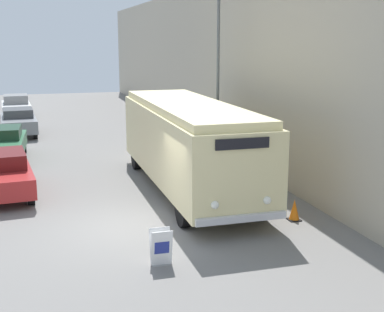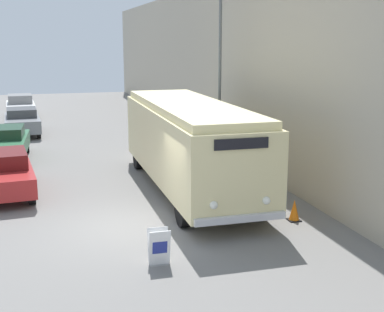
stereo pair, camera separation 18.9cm
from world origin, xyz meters
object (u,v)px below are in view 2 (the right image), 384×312
object	(u,v)px
parked_car_far	(22,121)
parked_car_distant	(20,106)
sign_board	(159,248)
parked_car_near	(3,173)
traffic_cone	(294,210)
vintage_bus	(189,141)
streetlamp	(220,53)
parked_car_mid	(6,143)

from	to	relation	value
parked_car_far	parked_car_distant	bearing A→B (deg)	89.32
sign_board	parked_car_near	world-z (taller)	parked_car_near
parked_car_far	traffic_cone	xyz separation A→B (m)	(8.05, -17.38, -0.44)
vintage_bus	parked_car_distant	xyz separation A→B (m)	(-6.26, 20.48, -0.97)
parked_car_distant	traffic_cone	size ratio (longest dim) A/B	6.96
parked_car_far	traffic_cone	bearing A→B (deg)	-68.25
sign_board	parked_car_near	bearing A→B (deg)	118.37
sign_board	parked_car_near	xyz separation A→B (m)	(-3.88, 7.19, 0.33)
traffic_cone	streetlamp	bearing A→B (deg)	89.49
vintage_bus	sign_board	distance (m)	6.61
parked_car_near	parked_car_far	bearing A→B (deg)	83.40
streetlamp	parked_car_mid	distance (m)	10.15
streetlamp	parked_car_mid	xyz separation A→B (m)	(-8.60, 3.72, -3.91)
vintage_bus	parked_car_far	size ratio (longest dim) A/B	2.28
vintage_bus	parked_car_near	distance (m)	6.46
parked_car_far	parked_car_distant	size ratio (longest dim) A/B	1.01
vintage_bus	traffic_cone	world-z (taller)	vintage_bus
parked_car_mid	parked_car_near	bearing A→B (deg)	-85.55
parked_car_far	parked_car_near	bearing A→B (deg)	-94.56
streetlamp	parked_car_far	world-z (taller)	streetlamp
parked_car_near	parked_car_far	distance (m)	12.20
vintage_bus	parked_car_distant	distance (m)	21.44
parked_car_near	traffic_cone	size ratio (longest dim) A/B	7.10
streetlamp	parked_car_far	distance (m)	13.66
vintage_bus	parked_car_mid	bearing A→B (deg)	133.39
sign_board	parked_car_near	size ratio (longest dim) A/B	0.20
sign_board	streetlamp	distance (m)	11.04
parked_car_distant	parked_car_far	bearing A→B (deg)	-90.77
vintage_bus	parked_car_mid	size ratio (longest dim) A/B	2.31
streetlamp	parked_car_mid	bearing A→B (deg)	156.61
sign_board	parked_car_far	world-z (taller)	parked_car_far
parked_car_far	vintage_bus	bearing A→B (deg)	-69.06
parked_car_far	traffic_cone	size ratio (longest dim) A/B	7.04
sign_board	parked_car_distant	distance (m)	26.78
parked_car_far	parked_car_mid	bearing A→B (deg)	-97.33
vintage_bus	parked_car_distant	world-z (taller)	vintage_bus
streetlamp	traffic_cone	bearing A→B (deg)	-90.51
vintage_bus	traffic_cone	xyz separation A→B (m)	(2.09, -4.01, -1.44)
sign_board	parked_car_distant	bearing A→B (deg)	98.31
vintage_bus	parked_car_near	bearing A→B (deg)	169.43
vintage_bus	sign_board	bearing A→B (deg)	-111.70
vintage_bus	traffic_cone	distance (m)	4.75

